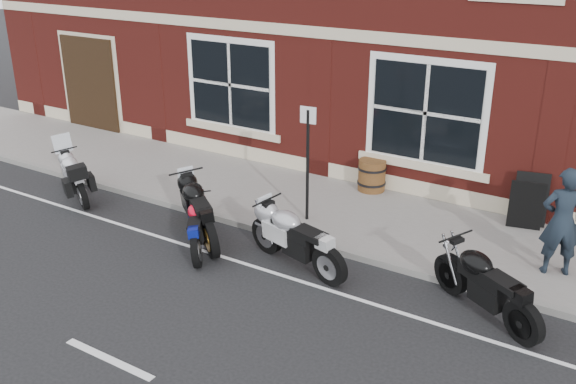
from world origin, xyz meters
name	(u,v)px	position (x,y,z in m)	size (l,w,h in m)	color
ground	(239,269)	(0.00, 0.00, 0.00)	(80.00, 80.00, 0.00)	black
sidewalk	(324,208)	(0.00, 3.00, 0.06)	(30.00, 3.00, 0.12)	slate
kerb	(283,235)	(0.00, 1.42, 0.06)	(30.00, 0.16, 0.12)	slate
moto_touring_silver	(76,174)	(-4.95, 0.77, 0.53)	(1.77, 1.09, 1.30)	black
moto_sport_red	(201,224)	(-1.05, 0.27, 0.48)	(1.17, 1.60, 0.84)	black
moto_sport_black	(201,208)	(-1.35, 0.65, 0.60)	(1.94, 1.53, 1.05)	black
moto_sport_silver	(297,236)	(0.78, 0.62, 0.58)	(2.21, 0.73, 1.02)	black
moto_naked_black	(486,281)	(3.98, 0.83, 0.57)	(1.97, 1.27, 1.00)	black
pedestrian_left	(562,222)	(4.65, 2.55, 1.05)	(0.68, 0.44, 1.86)	black
a_board_sign	(528,202)	(3.82, 4.11, 0.64)	(0.63, 0.42, 1.04)	black
barrel_planter	(372,175)	(0.46, 4.30, 0.47)	(0.63, 0.63, 0.70)	#4C2514
parking_sign	(308,156)	(0.06, 2.20, 1.44)	(0.32, 0.06, 2.29)	black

